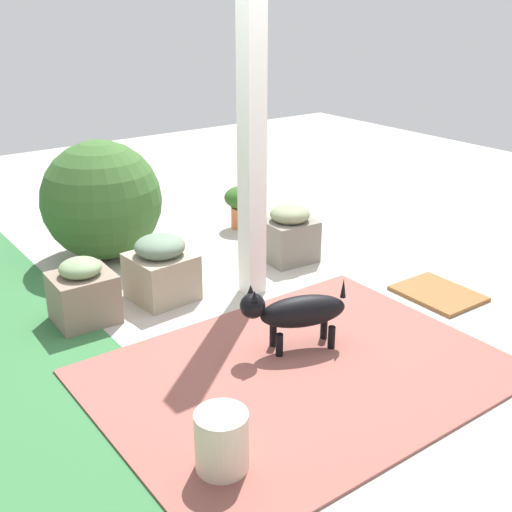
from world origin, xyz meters
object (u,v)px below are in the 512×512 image
stone_planter_mid (161,269)px  ceramic_urn (222,442)px  round_shrub (102,200)px  terracotta_pot_broad (242,203)px  stone_planter_nearest (290,234)px  stone_planter_far (83,293)px  dog (296,311)px  doormat (438,294)px  porch_pillar (252,126)px

stone_planter_mid → ceramic_urn: stone_planter_mid is taller
round_shrub → ceramic_urn: bearing=166.5°
stone_planter_mid → terracotta_pot_broad: bearing=-56.2°
stone_planter_nearest → stone_planter_mid: 1.24m
stone_planter_far → stone_planter_nearest: bearing=-89.7°
ceramic_urn → dog: bearing=-56.4°
doormat → ceramic_urn: bearing=104.9°
stone_planter_mid → round_shrub: 1.07m
ceramic_urn → porch_pillar: bearing=-40.1°
round_shrub → terracotta_pot_broad: size_ratio=2.46×
ceramic_urn → stone_planter_nearest: bearing=-46.0°
stone_planter_nearest → stone_planter_far: size_ratio=1.05×
stone_planter_mid → ceramic_urn: size_ratio=1.56×
stone_planter_far → terracotta_pot_broad: stone_planter_far is taller
stone_planter_nearest → stone_planter_mid: stone_planter_mid is taller
porch_pillar → ceramic_urn: 2.31m
doormat → stone_planter_mid: bearing=54.8°
stone_planter_far → doormat: bearing=-117.5°
porch_pillar → stone_planter_nearest: 1.25m
doormat → stone_planter_nearest: bearing=21.3°
round_shrub → ceramic_urn: size_ratio=3.16×
dog → doormat: bearing=-91.0°
round_shrub → terracotta_pot_broad: round_shrub is taller
round_shrub → dog: (-2.22, -0.31, -0.23)m
porch_pillar → stone_planter_mid: size_ratio=5.09×
dog → doormat: dog is taller
round_shrub → stone_planter_mid: bearing=179.5°
stone_planter_nearest → stone_planter_far: (-0.01, 1.85, -0.02)m
round_shrub → terracotta_pot_broad: bearing=-94.1°
terracotta_pot_broad → ceramic_urn: (-2.78, 2.08, -0.09)m
ceramic_urn → round_shrub: bearing=-13.5°
round_shrub → doormat: bearing=-142.8°
stone_planter_far → ceramic_urn: (-1.85, 0.07, -0.05)m
stone_planter_far → porch_pillar: bearing=-103.9°
stone_planter_nearest → doormat: 1.33m
stone_planter_nearest → round_shrub: (1.02, 1.23, 0.27)m
stone_planter_nearest → doormat: (-1.22, -0.48, -0.22)m
stone_planter_far → terracotta_pot_broad: size_ratio=1.13×
porch_pillar → dog: bearing=161.1°
stone_planter_nearest → stone_planter_mid: (-0.01, 1.24, 0.00)m
doormat → round_shrub: bearing=37.2°
stone_planter_mid → doormat: size_ratio=0.83×
stone_planter_nearest → stone_planter_far: stone_planter_nearest is taller
stone_planter_mid → doormat: 2.11m
stone_planter_nearest → terracotta_pot_broad: (0.93, -0.16, 0.01)m
dog → stone_planter_far: bearing=38.1°
stone_planter_mid → stone_planter_far: bearing=90.1°
terracotta_pot_broad → doormat: 2.18m
stone_planter_mid → ceramic_urn: 1.97m
porch_pillar → round_shrub: (1.34, 0.61, -0.77)m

